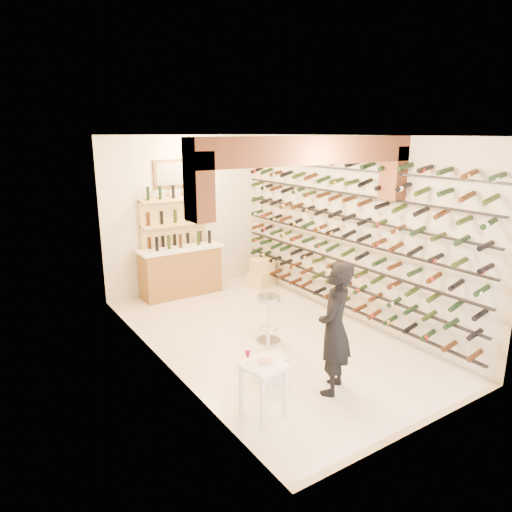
{
  "coord_description": "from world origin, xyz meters",
  "views": [
    {
      "loc": [
        -4.02,
        -5.84,
        3.25
      ],
      "look_at": [
        0.0,
        0.3,
        1.3
      ],
      "focal_mm": 32.77,
      "sensor_mm": 36.0,
      "label": 1
    }
  ],
  "objects": [
    {
      "name": "tasting_table",
      "position": [
        -1.27,
        -1.8,
        0.54
      ],
      "size": [
        0.52,
        0.52,
        0.8
      ],
      "rotation": [
        0.0,
        0.0,
        0.16
      ],
      "color": "white",
      "rests_on": "ground"
    },
    {
      "name": "back_shelving",
      "position": [
        -0.3,
        2.89,
        1.17
      ],
      "size": [
        1.4,
        0.31,
        2.73
      ],
      "color": "tan",
      "rests_on": "ground"
    },
    {
      "name": "chrome_barstool",
      "position": [
        -0.09,
        -0.19,
        0.45
      ],
      "size": [
        0.4,
        0.4,
        0.77
      ],
      "rotation": [
        0.0,
        0.0,
        -0.25
      ],
      "color": "silver",
      "rests_on": "ground"
    },
    {
      "name": "wine_rack",
      "position": [
        1.53,
        0.0,
        1.55
      ],
      "size": [
        0.32,
        5.7,
        2.56
      ],
      "color": "black",
      "rests_on": "ground"
    },
    {
      "name": "white_stool",
      "position": [
        -0.74,
        -1.26,
        0.2
      ],
      "size": [
        0.37,
        0.37,
        0.39
      ],
      "primitive_type": "cube",
      "rotation": [
        0.0,
        0.0,
        -0.2
      ],
      "color": "white",
      "rests_on": "ground"
    },
    {
      "name": "room_shell",
      "position": [
        0.0,
        -0.26,
        2.25
      ],
      "size": [
        3.52,
        6.02,
        3.21
      ],
      "color": "beige",
      "rests_on": "ground"
    },
    {
      "name": "crate_upper",
      "position": [
        1.4,
        2.2,
        0.47
      ],
      "size": [
        0.52,
        0.39,
        0.28
      ],
      "primitive_type": "cube",
      "rotation": [
        0.0,
        0.0,
        -0.16
      ],
      "color": "#D4BB74",
      "rests_on": "crate_lower"
    },
    {
      "name": "ground",
      "position": [
        0.0,
        0.0,
        0.0
      ],
      "size": [
        6.0,
        6.0,
        0.0
      ],
      "primitive_type": "plane",
      "color": "#ECE5CC",
      "rests_on": "ground"
    },
    {
      "name": "person",
      "position": [
        -0.22,
        -1.84,
        0.87
      ],
      "size": [
        0.76,
        0.71,
        1.73
      ],
      "primitive_type": "imported",
      "rotation": [
        0.0,
        0.0,
        3.76
      ],
      "color": "black",
      "rests_on": "ground"
    },
    {
      "name": "crate_lower",
      "position": [
        1.4,
        2.2,
        0.17
      ],
      "size": [
        0.64,
        0.53,
        0.34
      ],
      "primitive_type": "cube",
      "rotation": [
        0.0,
        0.0,
        0.27
      ],
      "color": "#D4BB74",
      "rests_on": "ground"
    },
    {
      "name": "back_counter",
      "position": [
        -0.3,
        2.65,
        0.53
      ],
      "size": [
        1.7,
        0.62,
        1.29
      ],
      "color": "brown",
      "rests_on": "ground"
    }
  ]
}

